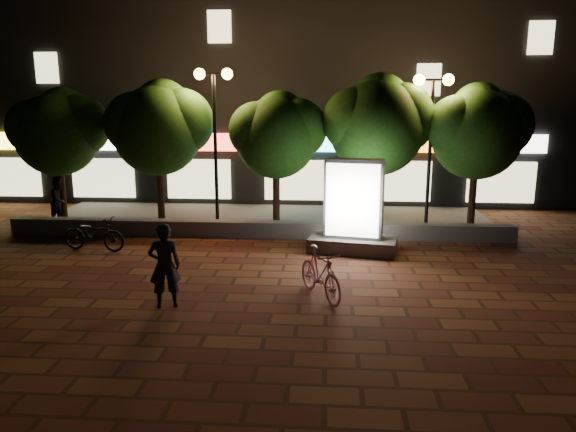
# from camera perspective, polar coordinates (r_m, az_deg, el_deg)

# --- Properties ---
(ground) EXTENTS (80.00, 80.00, 0.00)m
(ground) POSITION_cam_1_polar(r_m,az_deg,el_deg) (13.45, -5.54, -6.43)
(ground) COLOR brown
(ground) RESTS_ON ground
(retaining_wall) EXTENTS (16.00, 0.45, 0.50)m
(retaining_wall) POSITION_cam_1_polar(r_m,az_deg,el_deg) (17.19, -3.33, -1.39)
(retaining_wall) COLOR #605D59
(retaining_wall) RESTS_ON ground
(sidewalk) EXTENTS (16.00, 5.00, 0.08)m
(sidewalk) POSITION_cam_1_polar(r_m,az_deg,el_deg) (19.65, -2.38, -0.27)
(sidewalk) COLOR #605D59
(sidewalk) RESTS_ON ground
(building_block) EXTENTS (28.00, 8.12, 11.30)m
(building_block) POSITION_cam_1_polar(r_m,az_deg,el_deg) (25.65, -0.79, 13.81)
(building_block) COLOR black
(building_block) RESTS_ON ground
(tree_far_left) EXTENTS (3.36, 2.80, 4.63)m
(tree_far_left) POSITION_cam_1_polar(r_m,az_deg,el_deg) (20.24, -22.99, 8.45)
(tree_far_left) COLOR black
(tree_far_left) RESTS_ON sidewalk
(tree_left) EXTENTS (3.60, 3.00, 4.89)m
(tree_left) POSITION_cam_1_polar(r_m,az_deg,el_deg) (18.91, -13.41, 9.34)
(tree_left) COLOR black
(tree_left) RESTS_ON sidewalk
(tree_mid) EXTENTS (3.24, 2.70, 4.50)m
(tree_mid) POSITION_cam_1_polar(r_m,az_deg,el_deg) (18.13, -1.09, 8.83)
(tree_mid) COLOR black
(tree_mid) RESTS_ON sidewalk
(tree_right) EXTENTS (3.72, 3.10, 5.07)m
(tree_right) POSITION_cam_1_polar(r_m,az_deg,el_deg) (18.11, 9.53, 9.77)
(tree_right) COLOR black
(tree_right) RESTS_ON sidewalk
(tree_far_right) EXTENTS (3.48, 2.90, 4.76)m
(tree_far_right) POSITION_cam_1_polar(r_m,az_deg,el_deg) (18.68, 19.44, 8.72)
(tree_far_right) COLOR black
(tree_far_right) RESTS_ON sidewalk
(street_lamp_left) EXTENTS (1.26, 0.36, 5.18)m
(street_lamp_left) POSITION_cam_1_polar(r_m,az_deg,el_deg) (18.14, -7.77, 11.29)
(street_lamp_left) COLOR black
(street_lamp_left) RESTS_ON sidewalk
(street_lamp_right) EXTENTS (1.26, 0.36, 4.98)m
(street_lamp_right) POSITION_cam_1_polar(r_m,az_deg,el_deg) (18.06, 14.93, 10.57)
(street_lamp_right) COLOR black
(street_lamp_right) RESTS_ON sidewalk
(ad_kiosk) EXTENTS (2.64, 1.66, 2.66)m
(ad_kiosk) POSITION_cam_1_polar(r_m,az_deg,el_deg) (15.47, 6.91, 0.13)
(ad_kiosk) COLOR #605D59
(ad_kiosk) RESTS_ON ground
(scooter_pink) EXTENTS (1.34, 1.90, 1.12)m
(scooter_pink) POSITION_cam_1_polar(r_m,az_deg,el_deg) (11.90, 3.42, -6.06)
(scooter_pink) COLOR #EE98CA
(scooter_pink) RESTS_ON ground
(rider) EXTENTS (0.77, 0.62, 1.81)m
(rider) POSITION_cam_1_polar(r_m,az_deg,el_deg) (11.56, -12.87, -5.11)
(rider) COLOR black
(rider) RESTS_ON ground
(scooter_parked) EXTENTS (1.97, 0.92, 1.00)m
(scooter_parked) POSITION_cam_1_polar(r_m,az_deg,el_deg) (16.54, -19.78, -1.77)
(scooter_parked) COLOR black
(scooter_parked) RESTS_ON ground
(pedestrian) EXTENTS (0.77, 0.90, 1.61)m
(pedestrian) POSITION_cam_1_polar(r_m,az_deg,el_deg) (20.23, -22.94, 1.57)
(pedestrian) COLOR black
(pedestrian) RESTS_ON sidewalk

